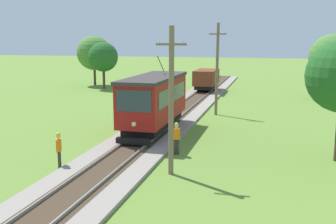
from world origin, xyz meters
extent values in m
cube|color=maroon|center=(0.00, 19.24, 2.30)|extent=(2.50, 8.00, 2.60)
cube|color=#383333|center=(0.00, 19.24, 3.71)|extent=(2.60, 8.32, 0.22)
cube|color=black|center=(0.00, 19.24, 0.72)|extent=(2.10, 7.04, 0.44)
cube|color=#2D3842|center=(0.00, 15.22, 2.77)|extent=(2.10, 0.03, 1.25)
cube|color=#2D3842|center=(1.26, 19.24, 2.66)|extent=(0.02, 6.72, 1.04)
sphere|color=#F4EAB2|center=(0.00, 15.18, 1.45)|extent=(0.28, 0.28, 0.28)
cylinder|color=black|center=(0.00, 20.84, 4.52)|extent=(0.05, 1.67, 1.19)
cube|color=black|center=(0.00, 15.04, 0.50)|extent=(2.00, 0.36, 0.32)
cylinder|color=black|center=(0.00, 17.00, 0.72)|extent=(1.54, 0.80, 0.80)
cylinder|color=black|center=(0.00, 21.48, 0.72)|extent=(1.54, 0.80, 0.80)
cube|color=brown|center=(0.00, 40.67, 1.78)|extent=(2.40, 5.20, 1.70)
cube|color=black|center=(0.00, 40.67, 0.70)|extent=(2.02, 4.78, 0.38)
cylinder|color=black|center=(0.00, 39.11, 0.70)|extent=(1.54, 0.76, 0.76)
cylinder|color=black|center=(0.00, 42.23, 0.70)|extent=(1.54, 0.76, 0.76)
cylinder|color=#7A664C|center=(3.09, 11.64, 3.39)|extent=(0.24, 0.37, 6.79)
cube|color=#7A664C|center=(3.09, 11.64, 5.97)|extent=(1.40, 0.10, 0.10)
cylinder|color=silver|center=(2.54, 11.64, 6.07)|extent=(0.08, 0.08, 0.10)
cylinder|color=silver|center=(3.64, 11.64, 6.07)|extent=(0.08, 0.08, 0.10)
cylinder|color=#7A664C|center=(3.09, 26.93, 3.75)|extent=(0.24, 0.61, 7.51)
cube|color=#7A664C|center=(3.09, 26.93, 6.60)|extent=(1.40, 0.10, 0.10)
cylinder|color=silver|center=(2.54, 26.93, 6.70)|extent=(0.08, 0.08, 0.10)
cylinder|color=silver|center=(3.64, 26.93, 6.70)|extent=(0.08, 0.08, 0.10)
cone|color=gray|center=(-5.47, 42.49, 0.41)|extent=(2.44, 2.44, 0.82)
cylinder|color=#38332D|center=(-2.42, 11.12, 0.43)|extent=(0.15, 0.15, 0.86)
cylinder|color=#38332D|center=(-2.35, 10.98, 0.43)|extent=(0.15, 0.15, 0.86)
cube|color=orange|center=(-2.38, 11.05, 1.15)|extent=(0.38, 0.45, 0.58)
sphere|color=beige|center=(-2.38, 11.05, 1.58)|extent=(0.22, 0.22, 0.22)
sphere|color=yellow|center=(-2.38, 11.05, 1.68)|extent=(0.21, 0.21, 0.21)
cylinder|color=#38332D|center=(2.53, 14.69, 0.43)|extent=(0.15, 0.15, 0.86)
cylinder|color=#38332D|center=(2.68, 14.74, 0.43)|extent=(0.15, 0.15, 0.86)
cube|color=orange|center=(2.60, 14.71, 1.15)|extent=(0.43, 0.34, 0.58)
sphere|color=beige|center=(2.60, 14.71, 1.58)|extent=(0.22, 0.22, 0.22)
sphere|color=yellow|center=(2.60, 14.71, 1.68)|extent=(0.21, 0.21, 0.21)
cylinder|color=#4C3823|center=(-13.01, 40.49, 1.32)|extent=(0.32, 0.32, 2.63)
sphere|color=#235B23|center=(-13.01, 40.49, 4.02)|extent=(3.69, 3.69, 3.69)
cylinder|color=#4C3823|center=(13.48, 38.35, 1.25)|extent=(0.32, 0.32, 2.49)
sphere|color=#4C7F38|center=(13.48, 38.35, 4.33)|extent=(4.89, 4.89, 4.89)
cylinder|color=#4C3823|center=(-15.75, 43.69, 1.32)|extent=(0.32, 0.32, 2.65)
sphere|color=#4C7F38|center=(-15.75, 43.69, 4.36)|extent=(4.57, 4.57, 4.57)
camera|label=1|loc=(7.42, -5.46, 6.20)|focal=42.16mm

